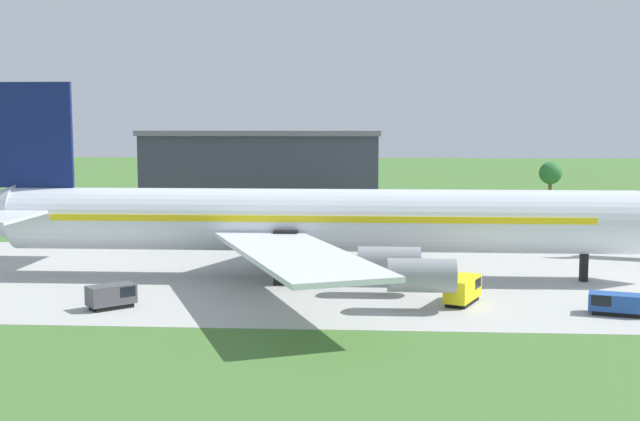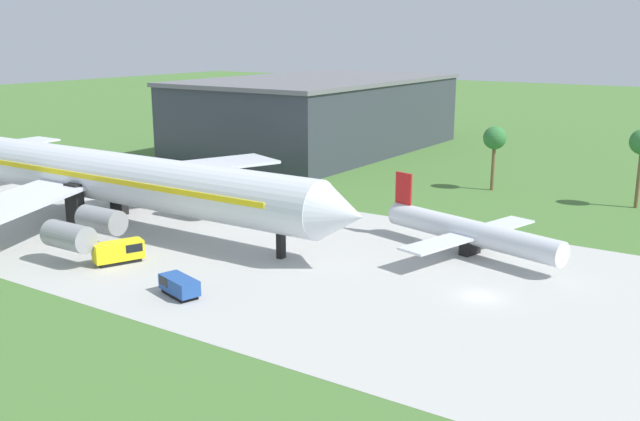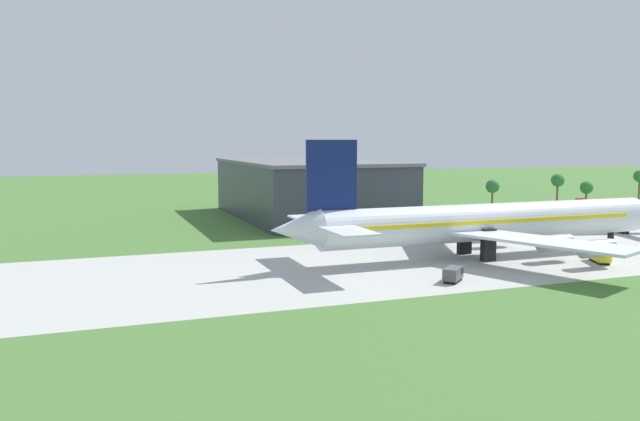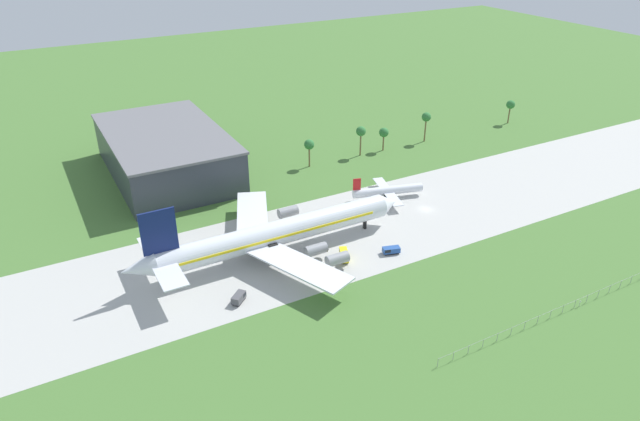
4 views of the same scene
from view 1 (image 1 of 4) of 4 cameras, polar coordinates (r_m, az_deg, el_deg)
name	(u,v)px [view 1 (image 1 of 4)]	position (r m, az deg, el deg)	size (l,w,h in m)	color
jet_airliner	(307,221)	(83.38, -0.91, -0.72)	(77.87, 58.23, 20.46)	silver
baggage_tug	(463,289)	(73.56, 10.15, -5.53)	(3.92, 5.60, 2.38)	black
fuel_truck	(614,303)	(72.56, 20.21, -6.20)	(4.95, 3.21, 1.82)	black
catering_van	(113,295)	(72.79, -14.52, -5.86)	(4.35, 4.18, 2.11)	black
terminal_building	(280,170)	(149.05, -2.88, 2.89)	(36.72, 61.20, 15.10)	#333842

